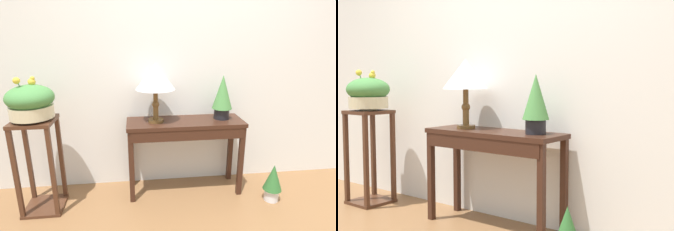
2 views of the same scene
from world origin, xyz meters
The scene contains 7 objects.
back_wall_with_art centered at (0.00, 1.52, 1.40)m, with size 9.00×0.10×2.80m.
console_table centered at (-0.06, 1.22, 0.62)m, with size 1.10×0.36×0.74m.
table_lamp centered at (-0.34, 1.25, 1.14)m, with size 0.36×0.36×0.54m.
potted_plant_on_console centered at (0.29, 1.27, 0.96)m, with size 0.19×0.19×0.42m.
pedestal_stand_left centered at (-1.37, 1.10, 0.42)m, with size 0.33×0.33×0.84m.
planter_bowl_wide centered at (-1.37, 1.10, 1.00)m, with size 0.38×0.38×0.36m.
potted_plant_floor centered at (0.72, 0.96, 0.20)m, with size 0.17×0.17×0.37m.
Camera 1 is at (-0.52, -1.18, 1.53)m, focal length 29.37 mm.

